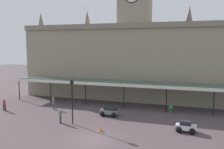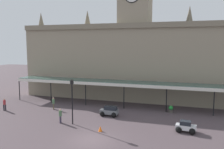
{
  "view_description": "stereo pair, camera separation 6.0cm",
  "coord_description": "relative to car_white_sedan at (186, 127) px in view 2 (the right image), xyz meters",
  "views": [
    {
      "loc": [
        8.42,
        -20.29,
        9.01
      ],
      "look_at": [
        0.0,
        6.36,
        5.51
      ],
      "focal_mm": 38.51,
      "sensor_mm": 36.0,
      "label": 1
    },
    {
      "loc": [
        8.48,
        -20.27,
        9.01
      ],
      "look_at": [
        0.0,
        6.36,
        5.51
      ],
      "focal_mm": 38.51,
      "sensor_mm": 36.0,
      "label": 2
    }
  ],
  "objects": [
    {
      "name": "ground_plane",
      "position": [
        -8.5,
        -4.82,
        -0.5
      ],
      "size": [
        140.0,
        140.0,
        0.0
      ],
      "primitive_type": "plane",
      "color": "#4F4146"
    },
    {
      "name": "station_building",
      "position": [
        -8.5,
        13.92,
        6.28
      ],
      "size": [
        37.37,
        6.69,
        20.1
      ],
      "color": "gray",
      "rests_on": "ground"
    },
    {
      "name": "entrance_canopy",
      "position": [
        -8.5,
        8.36,
        2.99
      ],
      "size": [
        35.47,
        3.26,
        3.63
      ],
      "color": "#38564C",
      "rests_on": "ground"
    },
    {
      "name": "car_white_sedan",
      "position": [
        0.0,
        0.0,
        0.0
      ],
      "size": [
        2.13,
        1.65,
        1.19
      ],
      "color": "silver",
      "rests_on": "ground"
    },
    {
      "name": "car_grey_estate",
      "position": [
        -9.3,
        2.99,
        0.06
      ],
      "size": [
        2.27,
        1.57,
        1.27
      ],
      "color": "slate",
      "rests_on": "ground"
    },
    {
      "name": "pedestrian_beside_cars",
      "position": [
        -23.87,
        1.09,
        0.41
      ],
      "size": [
        0.37,
        0.34,
        1.67
      ],
      "color": "black",
      "rests_on": "ground"
    },
    {
      "name": "pedestrian_crossing_forecourt",
      "position": [
        -13.85,
        -1.31,
        0.41
      ],
      "size": [
        0.34,
        0.38,
        1.67
      ],
      "color": "#3F384C",
      "rests_on": "ground"
    },
    {
      "name": "pedestrian_near_entrance",
      "position": [
        -17.77,
        3.66,
        0.41
      ],
      "size": [
        0.34,
        0.36,
        1.67
      ],
      "color": "brown",
      "rests_on": "ground"
    },
    {
      "name": "victorian_lamppost",
      "position": [
        -12.33,
        -1.24,
        2.7
      ],
      "size": [
        0.3,
        0.3,
        5.19
      ],
      "color": "black",
      "rests_on": "ground"
    },
    {
      "name": "traffic_cone",
      "position": [
        -8.51,
        -2.47,
        -0.21
      ],
      "size": [
        0.4,
        0.4,
        0.59
      ],
      "primitive_type": "cone",
      "color": "orange",
      "rests_on": "ground"
    },
    {
      "name": "planter_near_kerb",
      "position": [
        -1.99,
        6.85,
        -0.01
      ],
      "size": [
        0.6,
        0.6,
        0.96
      ],
      "color": "#47423D",
      "rests_on": "ground"
    }
  ]
}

